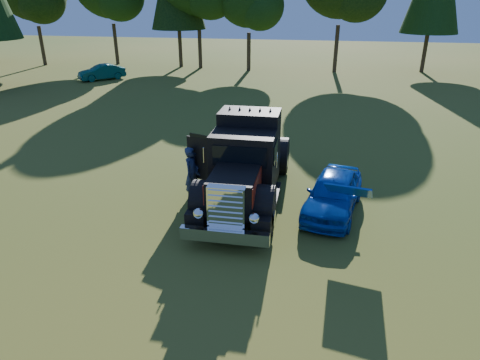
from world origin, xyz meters
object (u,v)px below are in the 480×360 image
(hotrod_coupe, at_px, (333,193))
(distant_teal_car, at_px, (102,72))
(diamond_t_truck, at_px, (245,167))
(spectator_near, at_px, (192,173))
(spectator_far, at_px, (197,172))

(hotrod_coupe, xyz_separation_m, distant_teal_car, (-18.80, 20.90, -0.05))
(diamond_t_truck, relative_size, spectator_near, 3.79)
(spectator_far, xyz_separation_m, distant_teal_car, (-14.04, 20.39, -0.23))
(spectator_near, relative_size, distant_teal_car, 0.50)
(hotrod_coupe, bearing_deg, spectator_near, 178.07)
(distant_teal_car, bearing_deg, spectator_near, -11.31)
(hotrod_coupe, xyz_separation_m, spectator_far, (-4.75, 0.51, 0.18))
(diamond_t_truck, xyz_separation_m, hotrod_coupe, (2.98, -0.24, -0.61))
(hotrod_coupe, relative_size, distant_teal_car, 1.14)
(diamond_t_truck, distance_m, distant_teal_car, 26.02)
(diamond_t_truck, relative_size, spectator_far, 4.21)
(diamond_t_truck, distance_m, spectator_far, 1.84)
(hotrod_coupe, relative_size, spectator_far, 2.53)
(spectator_far, bearing_deg, diamond_t_truck, -88.19)
(hotrod_coupe, distance_m, spectator_near, 4.85)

